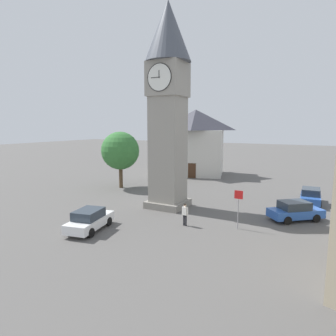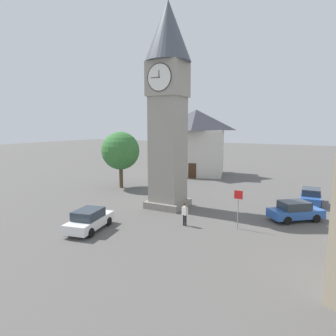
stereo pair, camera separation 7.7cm
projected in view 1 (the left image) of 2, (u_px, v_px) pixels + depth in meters
The scene contains 9 objects.
ground_plane at pixel (168, 207), 26.93m from camera, with size 200.00×200.00×0.00m, color #565451.
clock_tower at pixel (168, 89), 25.43m from camera, with size 3.98×3.98×18.01m.
car_blue_kerb at pixel (295, 211), 22.94m from camera, with size 4.22×3.98×1.53m.
car_silver_kerb at pixel (90, 220), 20.76m from camera, with size 2.49×4.38×1.53m.
car_red_corner at pixel (311, 196), 27.74m from camera, with size 1.95×4.20×1.53m.
pedestrian at pixel (185, 212), 21.67m from camera, with size 0.55×0.29×1.69m.
tree at pixel (120, 151), 34.57m from camera, with size 4.46×4.46×6.66m.
building_terrace_right at pixel (195, 142), 44.09m from camera, with size 9.99×9.03×9.68m.
road_sign at pixel (238, 203), 20.90m from camera, with size 0.60×0.07×2.80m.
Camera 1 is at (-12.53, 22.95, 7.35)m, focal length 31.48 mm.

